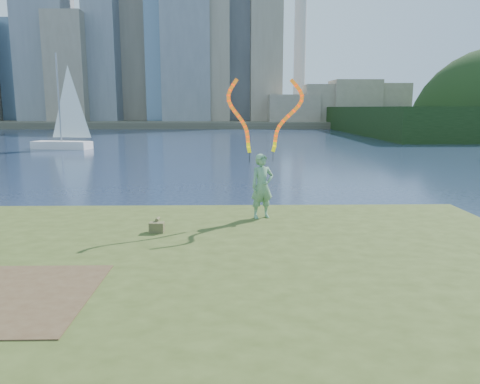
{
  "coord_description": "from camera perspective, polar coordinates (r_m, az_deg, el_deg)",
  "views": [
    {
      "loc": [
        1.72,
        -10.57,
        3.89
      ],
      "look_at": [
        1.96,
        1.0,
        1.79
      ],
      "focal_mm": 35.0,
      "sensor_mm": 36.0,
      "label": 1
    }
  ],
  "objects": [
    {
      "name": "woman_with_ribbons",
      "position": [
        13.09,
        2.7,
        2.81
      ],
      "size": [
        2.0,
        0.83,
        4.18
      ],
      "rotation": [
        0.0,
        0.0,
        0.36
      ],
      "color": "#116825",
      "rests_on": "grassy_knoll"
    },
    {
      "name": "ground",
      "position": [
        11.4,
        -9.95,
        -9.84
      ],
      "size": [
        320.0,
        320.0,
        0.0
      ],
      "primitive_type": "plane",
      "color": "#17233A",
      "rests_on": "ground"
    },
    {
      "name": "canvas_bag",
      "position": [
        11.93,
        -10.09,
        -4.19
      ],
      "size": [
        0.37,
        0.42,
        0.34
      ],
      "rotation": [
        0.0,
        0.0,
        -0.05
      ],
      "color": "#4C4F2B",
      "rests_on": "grassy_knoll"
    },
    {
      "name": "sailboat",
      "position": [
        47.55,
        -20.67,
        6.77
      ],
      "size": [
        5.93,
        2.91,
        8.91
      ],
      "rotation": [
        0.0,
        0.0,
        -0.21
      ],
      "color": "silver",
      "rests_on": "ground"
    },
    {
      "name": "far_shore",
      "position": [
        105.64,
        -2.14,
        8.47
      ],
      "size": [
        320.0,
        40.0,
        1.2
      ],
      "primitive_type": "cube",
      "color": "#4D4839",
      "rests_on": "ground"
    },
    {
      "name": "grassy_knoll",
      "position": [
        9.17,
        -12.22,
        -12.75
      ],
      "size": [
        20.0,
        18.0,
        0.8
      ],
      "color": "#364518",
      "rests_on": "ground"
    }
  ]
}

